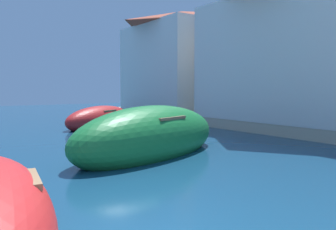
{
  "coord_description": "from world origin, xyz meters",
  "views": [
    {
      "loc": [
        -1.79,
        -3.52,
        2.01
      ],
      "look_at": [
        7.27,
        9.66,
        0.77
      ],
      "focal_mm": 36.19,
      "sensor_mm": 36.0,
      "label": 1
    }
  ],
  "objects_px": {
    "waterfront_building_main": "(301,47)",
    "waterfront_building_annex": "(184,60)",
    "moored_boat_2": "(151,137)",
    "moored_boat_3": "(101,119)",
    "waterfront_building_far": "(181,60)"
  },
  "relations": [
    {
      "from": "waterfront_building_annex",
      "to": "waterfront_building_far",
      "type": "bearing_deg",
      "value": 90.0
    },
    {
      "from": "waterfront_building_annex",
      "to": "waterfront_building_far",
      "type": "distance_m",
      "value": 0.32
    },
    {
      "from": "moored_boat_2",
      "to": "moored_boat_3",
      "type": "bearing_deg",
      "value": 58.07
    },
    {
      "from": "moored_boat_2",
      "to": "waterfront_building_annex",
      "type": "xyz_separation_m",
      "value": [
        9.41,
        10.76,
        3.51
      ]
    },
    {
      "from": "moored_boat_2",
      "to": "waterfront_building_annex",
      "type": "distance_m",
      "value": 14.72
    },
    {
      "from": "waterfront_building_main",
      "to": "moored_boat_2",
      "type": "bearing_deg",
      "value": -172.03
    },
    {
      "from": "moored_boat_2",
      "to": "waterfront_building_main",
      "type": "xyz_separation_m",
      "value": [
        9.41,
        1.32,
        3.49
      ]
    },
    {
      "from": "moored_boat_3",
      "to": "waterfront_building_main",
      "type": "height_order",
      "value": "waterfront_building_main"
    },
    {
      "from": "moored_boat_3",
      "to": "waterfront_building_main",
      "type": "distance_m",
      "value": 10.74
    },
    {
      "from": "moored_boat_2",
      "to": "moored_boat_3",
      "type": "distance_m",
      "value": 8.14
    },
    {
      "from": "waterfront_building_main",
      "to": "waterfront_building_annex",
      "type": "relative_size",
      "value": 1.36
    },
    {
      "from": "moored_boat_3",
      "to": "moored_boat_2",
      "type": "bearing_deg",
      "value": 48.24
    },
    {
      "from": "moored_boat_3",
      "to": "waterfront_building_annex",
      "type": "height_order",
      "value": "waterfront_building_annex"
    },
    {
      "from": "waterfront_building_far",
      "to": "moored_boat_2",
      "type": "bearing_deg",
      "value": -130.35
    },
    {
      "from": "moored_boat_3",
      "to": "waterfront_building_far",
      "type": "bearing_deg",
      "value": 173.2
    }
  ]
}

